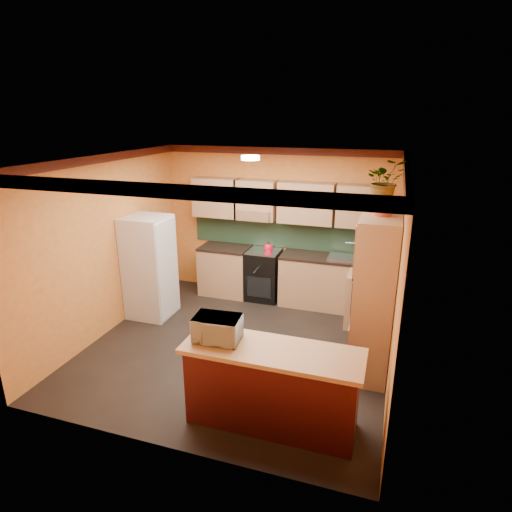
{
  "coord_description": "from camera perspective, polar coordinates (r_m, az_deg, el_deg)",
  "views": [
    {
      "loc": [
        1.96,
        -5.18,
        3.25
      ],
      "look_at": [
        0.13,
        0.45,
        1.27
      ],
      "focal_mm": 30.0,
      "sensor_mm": 36.0,
      "label": 1
    }
  ],
  "objects": [
    {
      "name": "room_shell",
      "position": [
        5.91,
        -1.53,
        7.14
      ],
      "size": [
        4.24,
        4.24,
        2.72
      ],
      "color": "black",
      "rests_on": "ground"
    },
    {
      "name": "pantry",
      "position": [
        5.59,
        15.47,
        -5.4
      ],
      "size": [
        0.48,
        0.9,
        2.1
      ],
      "primitive_type": "cube",
      "color": "tan",
      "rests_on": "ground"
    },
    {
      "name": "base_cabinets_back",
      "position": [
        7.67,
        5.51,
        -3.11
      ],
      "size": [
        3.65,
        0.6,
        0.88
      ],
      "primitive_type": "cube",
      "color": "tan",
      "rests_on": "ground"
    },
    {
      "name": "bar_top",
      "position": [
        4.54,
        2.17,
        -12.57
      ],
      "size": [
        1.9,
        0.65,
        0.05
      ],
      "primitive_type": "cube",
      "color": "tan",
      "rests_on": "breakfast_bar"
    },
    {
      "name": "countertop_back",
      "position": [
        7.51,
        5.62,
        0.15
      ],
      "size": [
        3.65,
        0.62,
        0.04
      ],
      "primitive_type": "cube",
      "color": "black",
      "rests_on": "base_cabinets_back"
    },
    {
      "name": "kettle",
      "position": [
        7.56,
        1.67,
        1.15
      ],
      "size": [
        0.22,
        0.22,
        0.18
      ],
      "primitive_type": null,
      "rotation": [
        0.0,
        0.0,
        0.41
      ],
      "color": "red",
      "rests_on": "stove"
    },
    {
      "name": "base_cabinets_right",
      "position": [
        7.04,
        15.26,
        -5.75
      ],
      "size": [
        0.6,
        0.8,
        0.88
      ],
      "primitive_type": "cube",
      "color": "tan",
      "rests_on": "ground"
    },
    {
      "name": "breakfast_bar",
      "position": [
        4.8,
        2.1,
        -17.33
      ],
      "size": [
        1.8,
        0.55,
        0.88
      ],
      "primitive_type": "cube",
      "color": "#511314",
      "rests_on": "ground"
    },
    {
      "name": "fern",
      "position": [
        5.24,
        16.87,
        9.6
      ],
      "size": [
        0.54,
        0.5,
        0.5
      ],
      "primitive_type": "imported",
      "rotation": [
        0.0,
        0.0,
        0.29
      ],
      "color": "tan",
      "rests_on": "fern_pot"
    },
    {
      "name": "fridge",
      "position": [
        7.24,
        -14.01,
        -1.44
      ],
      "size": [
        0.68,
        0.66,
        1.7
      ],
      "primitive_type": "cube",
      "color": "silver",
      "rests_on": "ground"
    },
    {
      "name": "microwave",
      "position": [
        4.64,
        -5.2,
        -9.61
      ],
      "size": [
        0.52,
        0.37,
        0.27
      ],
      "primitive_type": "imported",
      "rotation": [
        0.0,
        0.0,
        0.07
      ],
      "color": "silver",
      "rests_on": "bar_top"
    },
    {
      "name": "countertop_right",
      "position": [
        6.87,
        15.58,
        -2.24
      ],
      "size": [
        0.62,
        0.8,
        0.04
      ],
      "primitive_type": "cube",
      "color": "black",
      "rests_on": "base_cabinets_right"
    },
    {
      "name": "sink",
      "position": [
        7.38,
        11.5,
        -0.17
      ],
      "size": [
        0.48,
        0.4,
        0.03
      ],
      "primitive_type": "cube",
      "color": "silver",
      "rests_on": "countertop_back"
    },
    {
      "name": "stove",
      "position": [
        7.81,
        1.04,
        -2.5
      ],
      "size": [
        0.58,
        0.58,
        0.91
      ],
      "primitive_type": "cube",
      "color": "black",
      "rests_on": "ground"
    },
    {
      "name": "fern_pot",
      "position": [
        5.3,
        16.54,
        6.08
      ],
      "size": [
        0.22,
        0.22,
        0.16
      ],
      "primitive_type": "cylinder",
      "color": "#AF402A",
      "rests_on": "pantry"
    }
  ]
}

